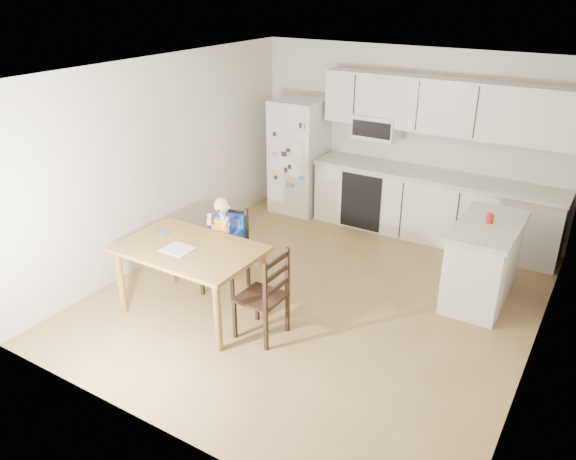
# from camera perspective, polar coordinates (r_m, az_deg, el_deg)

# --- Properties ---
(room) EXTENTS (4.52, 5.01, 2.51)m
(room) POSITION_cam_1_polar(r_m,az_deg,el_deg) (6.32, 5.61, 5.07)
(room) COLOR olive
(room) RESTS_ON ground
(refrigerator) EXTENTS (0.72, 0.70, 1.70)m
(refrigerator) POSITION_cam_1_polar(r_m,az_deg,el_deg) (8.54, 1.16, 7.52)
(refrigerator) COLOR silver
(refrigerator) RESTS_ON ground
(kitchen_run) EXTENTS (3.37, 0.62, 2.15)m
(kitchen_run) POSITION_cam_1_polar(r_m,az_deg,el_deg) (7.83, 14.59, 5.35)
(kitchen_run) COLOR silver
(kitchen_run) RESTS_ON ground
(kitchen_island) EXTENTS (0.65, 1.23, 0.91)m
(kitchen_island) POSITION_cam_1_polar(r_m,az_deg,el_deg) (6.57, 19.22, -3.00)
(kitchen_island) COLOR silver
(kitchen_island) RESTS_ON ground
(red_cup) EXTENTS (0.08, 0.08, 0.10)m
(red_cup) POSITION_cam_1_polar(r_m,az_deg,el_deg) (6.40, 19.84, 1.13)
(red_cup) COLOR red
(red_cup) RESTS_ON kitchen_island
(dining_table) EXTENTS (1.47, 0.95, 0.79)m
(dining_table) POSITION_cam_1_polar(r_m,az_deg,el_deg) (5.90, -9.95, -2.64)
(dining_table) COLOR brown
(dining_table) RESTS_ON ground
(napkin) EXTENTS (0.30, 0.26, 0.01)m
(napkin) POSITION_cam_1_polar(r_m,az_deg,el_deg) (5.82, -11.09, -1.93)
(napkin) COLOR #B7B7BC
(napkin) RESTS_ON dining_table
(toddler_spoon) EXTENTS (0.12, 0.06, 0.02)m
(toddler_spoon) POSITION_cam_1_polar(r_m,az_deg,el_deg) (6.22, -12.69, -0.27)
(toddler_spoon) COLOR #1645A9
(toddler_spoon) RESTS_ON dining_table
(chair_booster) EXTENTS (0.49, 0.49, 1.14)m
(chair_booster) POSITION_cam_1_polar(r_m,az_deg,el_deg) (6.33, -6.37, -0.43)
(chair_booster) COLOR black
(chair_booster) RESTS_ON ground
(chair_side) EXTENTS (0.43, 0.43, 0.95)m
(chair_side) POSITION_cam_1_polar(r_m,az_deg,el_deg) (5.49, -1.98, -6.20)
(chair_side) COLOR black
(chair_side) RESTS_ON ground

